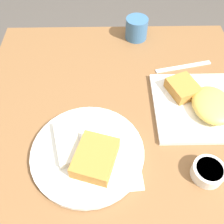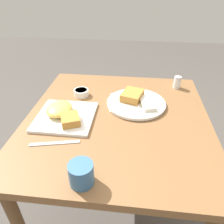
{
  "view_description": "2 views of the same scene",
  "coord_description": "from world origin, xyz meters",
  "px_view_note": "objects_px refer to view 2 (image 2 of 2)",
  "views": [
    {
      "loc": [
        -0.46,
        0.03,
        1.38
      ],
      "look_at": [
        -0.0,
        0.02,
        0.79
      ],
      "focal_mm": 42.0,
      "sensor_mm": 36.0,
      "label": 1
    },
    {
      "loc": [
        0.85,
        0.07,
        1.35
      ],
      "look_at": [
        -0.0,
        -0.03,
        0.78
      ],
      "focal_mm": 35.0,
      "sensor_mm": 36.0,
      "label": 2
    }
  ],
  "objects_px": {
    "butter_knife": "(55,143)",
    "coffee_mug": "(81,174)",
    "sauce_ramekin": "(81,92)",
    "salt_shaker": "(177,83)",
    "plate_oval_far": "(136,101)",
    "plate_square_near": "(64,114)"
  },
  "relations": [
    {
      "from": "sauce_ramekin",
      "to": "butter_knife",
      "type": "height_order",
      "value": "sauce_ramekin"
    },
    {
      "from": "sauce_ramekin",
      "to": "butter_knife",
      "type": "xyz_separation_m",
      "value": [
        0.4,
        -0.02,
        -0.02
      ]
    },
    {
      "from": "sauce_ramekin",
      "to": "butter_knife",
      "type": "distance_m",
      "value": 0.4
    },
    {
      "from": "salt_shaker",
      "to": "coffee_mug",
      "type": "relative_size",
      "value": 0.85
    },
    {
      "from": "butter_knife",
      "to": "coffee_mug",
      "type": "height_order",
      "value": "coffee_mug"
    },
    {
      "from": "plate_square_near",
      "to": "coffee_mug",
      "type": "height_order",
      "value": "coffee_mug"
    },
    {
      "from": "salt_shaker",
      "to": "sauce_ramekin",
      "type": "bearing_deg",
      "value": -73.75
    },
    {
      "from": "plate_square_near",
      "to": "coffee_mug",
      "type": "bearing_deg",
      "value": 25.5
    },
    {
      "from": "plate_square_near",
      "to": "butter_knife",
      "type": "distance_m",
      "value": 0.18
    },
    {
      "from": "butter_knife",
      "to": "salt_shaker",
      "type": "bearing_deg",
      "value": 32.58
    },
    {
      "from": "butter_knife",
      "to": "coffee_mug",
      "type": "xyz_separation_m",
      "value": [
        0.17,
        0.15,
        0.04
      ]
    },
    {
      "from": "sauce_ramekin",
      "to": "coffee_mug",
      "type": "height_order",
      "value": "coffee_mug"
    },
    {
      "from": "plate_oval_far",
      "to": "coffee_mug",
      "type": "distance_m",
      "value": 0.54
    },
    {
      "from": "plate_square_near",
      "to": "plate_oval_far",
      "type": "relative_size",
      "value": 0.88
    },
    {
      "from": "plate_square_near",
      "to": "coffee_mug",
      "type": "xyz_separation_m",
      "value": [
        0.36,
        0.17,
        0.02
      ]
    },
    {
      "from": "salt_shaker",
      "to": "plate_oval_far",
      "type": "bearing_deg",
      "value": -47.36
    },
    {
      "from": "sauce_ramekin",
      "to": "coffee_mug",
      "type": "relative_size",
      "value": 0.98
    },
    {
      "from": "plate_oval_far",
      "to": "salt_shaker",
      "type": "height_order",
      "value": "salt_shaker"
    },
    {
      "from": "plate_oval_far",
      "to": "sauce_ramekin",
      "type": "bearing_deg",
      "value": -100.94
    },
    {
      "from": "plate_square_near",
      "to": "butter_knife",
      "type": "xyz_separation_m",
      "value": [
        0.18,
        0.02,
        -0.02
      ]
    },
    {
      "from": "sauce_ramekin",
      "to": "salt_shaker",
      "type": "bearing_deg",
      "value": 106.25
    },
    {
      "from": "salt_shaker",
      "to": "coffee_mug",
      "type": "xyz_separation_m",
      "value": [
        0.73,
        -0.4,
        0.01
      ]
    }
  ]
}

